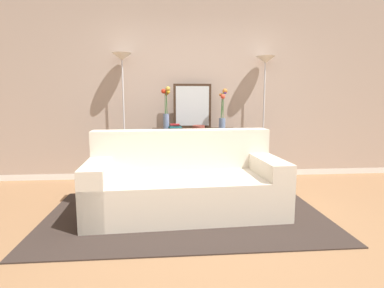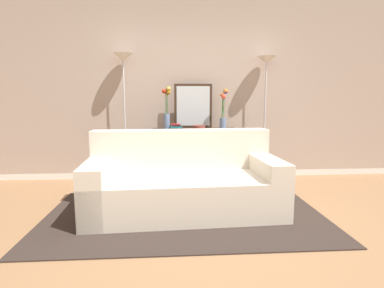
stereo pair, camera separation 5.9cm
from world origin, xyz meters
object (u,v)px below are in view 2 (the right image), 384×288
(console_table, at_px, (195,146))
(book_row_under_console, at_px, (176,179))
(fruit_bowl, at_px, (199,127))
(floor_lamp_right, at_px, (266,84))
(couch, at_px, (184,184))
(book_stack, at_px, (176,127))
(floor_lamp_left, at_px, (124,82))
(vase_tall_flowers, at_px, (167,108))
(wall_mirror, at_px, (193,106))
(vase_short_flowers, at_px, (223,110))

(console_table, height_order, book_row_under_console, console_table)
(fruit_bowl, bearing_deg, floor_lamp_right, 13.29)
(couch, bearing_deg, book_stack, 93.56)
(floor_lamp_left, bearing_deg, book_stack, -17.68)
(book_stack, bearing_deg, vase_tall_flowers, 139.51)
(console_table, bearing_deg, couch, -100.46)
(wall_mirror, relative_size, book_stack, 3.23)
(book_stack, xyz_separation_m, book_row_under_console, (-0.01, 0.11, -0.79))
(floor_lamp_right, distance_m, wall_mirror, 1.14)
(floor_lamp_right, height_order, book_row_under_console, floor_lamp_right)
(console_table, relative_size, floor_lamp_right, 0.66)
(floor_lamp_left, bearing_deg, couch, -57.90)
(console_table, distance_m, wall_mirror, 0.60)
(couch, distance_m, vase_short_flowers, 1.52)
(floor_lamp_left, bearing_deg, wall_mirror, 1.18)
(wall_mirror, bearing_deg, book_stack, -135.92)
(book_row_under_console, bearing_deg, couch, -86.43)
(vase_short_flowers, bearing_deg, couch, -119.01)
(vase_tall_flowers, bearing_deg, wall_mirror, 21.45)
(floor_lamp_left, relative_size, vase_short_flowers, 3.25)
(console_table, bearing_deg, fruit_bowl, -65.40)
(console_table, xyz_separation_m, book_row_under_console, (-0.29, 0.00, -0.50))
(console_table, relative_size, vase_short_flowers, 2.12)
(couch, height_order, wall_mirror, wall_mirror)
(book_row_under_console, bearing_deg, fruit_bowl, -18.36)
(wall_mirror, distance_m, book_row_under_console, 1.12)
(couch, bearing_deg, floor_lamp_left, 122.10)
(floor_lamp_right, xyz_separation_m, fruit_bowl, (-1.03, -0.24, -0.63))
(floor_lamp_right, bearing_deg, wall_mirror, 178.90)
(wall_mirror, distance_m, fruit_bowl, 0.40)
(floor_lamp_left, xyz_separation_m, floor_lamp_right, (2.11, -0.00, -0.02))
(floor_lamp_left, xyz_separation_m, vase_tall_flowers, (0.62, -0.13, -0.37))
(book_stack, bearing_deg, fruit_bowl, -0.74)
(wall_mirror, distance_m, book_stack, 0.47)
(couch, distance_m, console_table, 1.21)
(fruit_bowl, bearing_deg, vase_short_flowers, 12.91)
(floor_lamp_left, xyz_separation_m, book_stack, (0.75, -0.24, -0.64))
(couch, distance_m, wall_mirror, 1.57)
(couch, distance_m, book_stack, 1.19)
(vase_short_flowers, height_order, book_stack, vase_short_flowers)
(console_table, distance_m, fruit_bowl, 0.31)
(console_table, bearing_deg, book_stack, -158.91)
(floor_lamp_left, bearing_deg, vase_tall_flowers, -12.02)
(console_table, xyz_separation_m, wall_mirror, (-0.01, 0.15, 0.58))
(console_table, xyz_separation_m, floor_lamp_right, (1.08, 0.13, 0.92))
(floor_lamp_left, relative_size, fruit_bowl, 10.51)
(vase_tall_flowers, relative_size, vase_short_flowers, 1.05)
(vase_tall_flowers, height_order, book_stack, vase_tall_flowers)
(couch, bearing_deg, fruit_bowl, 75.78)
(vase_short_flowers, bearing_deg, floor_lamp_right, 13.50)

